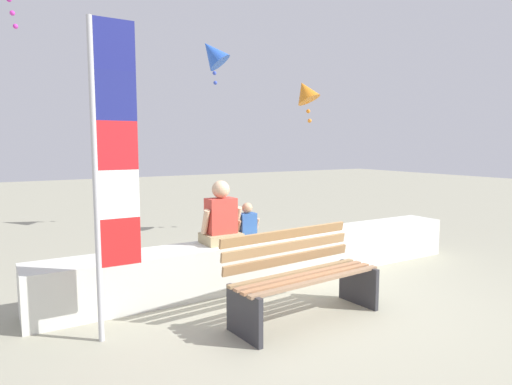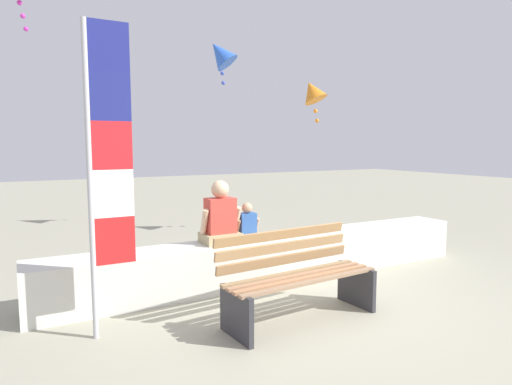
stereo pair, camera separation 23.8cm
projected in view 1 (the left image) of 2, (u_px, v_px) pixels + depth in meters
ground_plane at (323, 301)px, 5.00m from camera, size 40.00×40.00×0.00m
seawall_ledge at (275, 258)px, 5.81m from camera, size 5.98×0.57×0.57m
park_bench at (302, 277)px, 4.49m from camera, size 1.69×0.73×0.88m
person_adult at (221, 219)px, 5.37m from camera, size 0.50×0.37×0.77m
person_child at (247, 225)px, 5.57m from camera, size 0.31×0.23×0.47m
flag_banner at (110, 160)px, 3.87m from camera, size 0.41×0.05×2.85m
kite_orange at (305, 92)px, 8.39m from camera, size 0.70×0.73×0.85m
kite_blue at (213, 53)px, 8.75m from camera, size 0.85×0.80×0.93m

